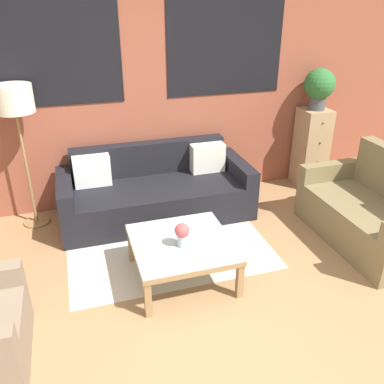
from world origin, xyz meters
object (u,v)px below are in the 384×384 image
object	(u,v)px
settee_vintage	(373,214)
floor_lamp	(15,106)
potted_plant	(319,86)
coffee_table	(182,247)
flower_vase	(182,233)
drawer_cabinet	(311,148)
couch_dark	(156,192)

from	to	relation	value
settee_vintage	floor_lamp	bearing A→B (deg)	157.32
settee_vintage	potted_plant	xyz separation A→B (m)	(0.14, 1.43, 1.00)
coffee_table	potted_plant	size ratio (longest dim) A/B	1.71
settee_vintage	floor_lamp	xyz separation A→B (m)	(-3.35, 1.40, 1.03)
coffee_table	potted_plant	xyz separation A→B (m)	(2.18, 1.47, 0.98)
flower_vase	potted_plant	bearing A→B (deg)	34.92
settee_vintage	flower_vase	world-z (taller)	settee_vintage
potted_plant	drawer_cabinet	bearing A→B (deg)	-90.00
couch_dark	settee_vintage	world-z (taller)	settee_vintage
coffee_table	potted_plant	world-z (taller)	potted_plant
couch_dark	flower_vase	world-z (taller)	couch_dark
settee_vintage	floor_lamp	size ratio (longest dim) A/B	0.94
couch_dark	coffee_table	distance (m)	1.24
couch_dark	settee_vintage	size ratio (longest dim) A/B	1.47
settee_vintage	drawer_cabinet	distance (m)	1.45
couch_dark	floor_lamp	world-z (taller)	floor_lamp
settee_vintage	floor_lamp	world-z (taller)	floor_lamp
coffee_table	floor_lamp	distance (m)	2.18
flower_vase	settee_vintage	bearing A→B (deg)	2.82
couch_dark	drawer_cabinet	xyz separation A→B (m)	(2.14, 0.23, 0.23)
couch_dark	coffee_table	xyz separation A→B (m)	(-0.04, -1.24, 0.05)
potted_plant	couch_dark	bearing A→B (deg)	-173.89
settee_vintage	flower_vase	distance (m)	2.07
couch_dark	floor_lamp	distance (m)	1.72
couch_dark	settee_vintage	xyz separation A→B (m)	(2.00, -1.20, 0.03)
settee_vintage	potted_plant	world-z (taller)	potted_plant
settee_vintage	drawer_cabinet	world-z (taller)	drawer_cabinet
floor_lamp	potted_plant	xyz separation A→B (m)	(3.49, 0.03, -0.03)
floor_lamp	flower_vase	xyz separation A→B (m)	(1.29, -1.50, -0.83)
coffee_table	drawer_cabinet	distance (m)	2.64
floor_lamp	flower_vase	bearing A→B (deg)	-49.33
couch_dark	floor_lamp	size ratio (longest dim) A/B	1.38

